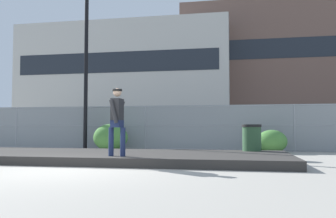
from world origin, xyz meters
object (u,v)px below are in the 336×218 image
street_lamp (86,47)px  shrub_center (272,141)px  skateboard (117,163)px  skater (117,120)px  shrub_left (111,137)px  trash_bin (252,141)px  parked_car_near (75,129)px

street_lamp → shrub_center: (7.43, -0.29, -3.90)m
skateboard → shrub_center: shrub_center is taller
skater → street_lamp: (-3.21, 5.35, 3.19)m
shrub_left → trash_bin: size_ratio=1.35×
trash_bin → skater: bearing=-142.4°
skater → trash_bin: (3.39, 2.61, -0.61)m
parked_car_near → street_lamp: bearing=-58.9°
shrub_center → parked_car_near: bearing=158.5°
parked_car_near → shrub_left: size_ratio=3.20×
street_lamp → shrub_left: (1.24, -0.37, -3.79)m
parked_car_near → shrub_center: parked_car_near is taller
parked_car_near → skater: bearing=-59.0°
skateboard → skater: size_ratio=0.44×
street_lamp → trash_bin: street_lamp is taller
skater → trash_bin: bearing=37.6°
skateboard → skater: skater is taller
skateboard → parked_car_near: size_ratio=0.18×
skateboard → shrub_left: size_ratio=0.58×
street_lamp → shrub_left: street_lamp is taller
trash_bin → skateboard: bearing=-142.4°
shrub_left → trash_bin: 5.86m
skateboard → trash_bin: 4.30m
shrub_left → shrub_center: (6.19, 0.07, -0.11)m
skater → shrub_left: 5.39m
skateboard → shrub_left: (-1.97, 4.98, 0.48)m
street_lamp → shrub_left: size_ratio=5.01×
skater → shrub_center: (4.22, 5.05, -0.71)m
street_lamp → shrub_center: size_ratio=6.35×
skater → trash_bin: size_ratio=1.80×
skateboard → street_lamp: bearing=120.9°
trash_bin → shrub_center: bearing=71.2°
shrub_left → skateboard: bearing=-68.5°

